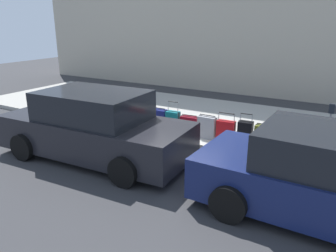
{
  "coord_description": "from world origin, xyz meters",
  "views": [
    {
      "loc": [
        -4.14,
        7.23,
        3.19
      ],
      "look_at": [
        -0.05,
        0.28,
        0.6
      ],
      "focal_mm": 35.27,
      "sensor_mm": 36.0,
      "label": 1
    }
  ],
  "objects_px": {
    "fire_hydrant": "(110,108)",
    "parked_car_navy_0": "(330,179)",
    "suitcase_maroon_5": "(189,125)",
    "suitcase_red_3": "(226,132)",
    "bollard_post": "(96,106)",
    "parked_car_charcoal_1": "(95,127)",
    "suitcase_olive_1": "(265,137)",
    "suitcase_teal_6": "(173,122)",
    "suitcase_black_9": "(132,116)",
    "suitcase_black_2": "(245,133)",
    "parking_meter": "(330,123)",
    "suitcase_olive_8": "(145,118)",
    "suitcase_navy_7": "(159,119)",
    "suitcase_silver_4": "(207,127)",
    "suitcase_navy_0": "(285,141)"
  },
  "relations": [
    {
      "from": "fire_hydrant",
      "to": "parked_car_navy_0",
      "type": "height_order",
      "value": "parked_car_navy_0"
    },
    {
      "from": "suitcase_maroon_5",
      "to": "suitcase_red_3",
      "type": "bearing_deg",
      "value": 174.19
    },
    {
      "from": "bollard_post",
      "to": "parked_car_charcoal_1",
      "type": "height_order",
      "value": "parked_car_charcoal_1"
    },
    {
      "from": "suitcase_red_3",
      "to": "parked_car_navy_0",
      "type": "xyz_separation_m",
      "value": [
        -2.64,
        2.21,
        0.29
      ]
    },
    {
      "from": "suitcase_olive_1",
      "to": "fire_hydrant",
      "type": "bearing_deg",
      "value": 0.88
    },
    {
      "from": "suitcase_teal_6",
      "to": "suitcase_black_9",
      "type": "relative_size",
      "value": 1.58
    },
    {
      "from": "suitcase_black_2",
      "to": "suitcase_teal_6",
      "type": "distance_m",
      "value": 2.1
    },
    {
      "from": "suitcase_black_9",
      "to": "parked_car_charcoal_1",
      "type": "xyz_separation_m",
      "value": [
        -0.63,
        2.31,
        0.37
      ]
    },
    {
      "from": "suitcase_teal_6",
      "to": "bollard_post",
      "type": "height_order",
      "value": "same"
    },
    {
      "from": "parking_meter",
      "to": "parked_car_charcoal_1",
      "type": "xyz_separation_m",
      "value": [
        4.81,
        2.52,
        -0.2
      ]
    },
    {
      "from": "suitcase_olive_8",
      "to": "fire_hydrant",
      "type": "bearing_deg",
      "value": 2.43
    },
    {
      "from": "suitcase_olive_1",
      "to": "suitcase_olive_8",
      "type": "relative_size",
      "value": 0.86
    },
    {
      "from": "suitcase_navy_7",
      "to": "parked_car_navy_0",
      "type": "bearing_deg",
      "value": 154.03
    },
    {
      "from": "suitcase_olive_8",
      "to": "suitcase_teal_6",
      "type": "bearing_deg",
      "value": 177.33
    },
    {
      "from": "suitcase_red_3",
      "to": "suitcase_teal_6",
      "type": "height_order",
      "value": "suitcase_teal_6"
    },
    {
      "from": "parked_car_charcoal_1",
      "to": "fire_hydrant",
      "type": "bearing_deg",
      "value": -57.71
    },
    {
      "from": "suitcase_black_9",
      "to": "suitcase_black_2",
      "type": "bearing_deg",
      "value": 179.96
    },
    {
      "from": "suitcase_black_9",
      "to": "bollard_post",
      "type": "relative_size",
      "value": 0.64
    },
    {
      "from": "suitcase_olive_1",
      "to": "suitcase_silver_4",
      "type": "bearing_deg",
      "value": 2.84
    },
    {
      "from": "suitcase_navy_0",
      "to": "suitcase_teal_6",
      "type": "distance_m",
      "value": 3.1
    },
    {
      "from": "suitcase_red_3",
      "to": "parked_car_navy_0",
      "type": "bearing_deg",
      "value": 140.09
    },
    {
      "from": "suitcase_navy_7",
      "to": "fire_hydrant",
      "type": "distance_m",
      "value": 1.78
    },
    {
      "from": "suitcase_olive_8",
      "to": "parking_meter",
      "type": "relative_size",
      "value": 0.57
    },
    {
      "from": "suitcase_silver_4",
      "to": "suitcase_red_3",
      "type": "bearing_deg",
      "value": 174.13
    },
    {
      "from": "suitcase_navy_7",
      "to": "suitcase_silver_4",
      "type": "bearing_deg",
      "value": 178.17
    },
    {
      "from": "parking_meter",
      "to": "suitcase_silver_4",
      "type": "bearing_deg",
      "value": 4.94
    },
    {
      "from": "suitcase_navy_7",
      "to": "suitcase_black_2",
      "type": "bearing_deg",
      "value": 179.83
    },
    {
      "from": "parking_meter",
      "to": "suitcase_navy_7",
      "type": "bearing_deg",
      "value": 2.58
    },
    {
      "from": "suitcase_navy_0",
      "to": "parked_car_charcoal_1",
      "type": "relative_size",
      "value": 0.2
    },
    {
      "from": "parked_car_navy_0",
      "to": "parking_meter",
      "type": "bearing_deg",
      "value": -83.54
    },
    {
      "from": "suitcase_olive_8",
      "to": "suitcase_black_9",
      "type": "bearing_deg",
      "value": 1.33
    },
    {
      "from": "suitcase_olive_1",
      "to": "fire_hydrant",
      "type": "distance_m",
      "value": 4.87
    },
    {
      "from": "suitcase_olive_1",
      "to": "suitcase_red_3",
      "type": "height_order",
      "value": "suitcase_red_3"
    },
    {
      "from": "suitcase_black_2",
      "to": "suitcase_silver_4",
      "type": "relative_size",
      "value": 1.26
    },
    {
      "from": "suitcase_black_2",
      "to": "fire_hydrant",
      "type": "distance_m",
      "value": 4.37
    },
    {
      "from": "suitcase_olive_8",
      "to": "suitcase_red_3",
      "type": "bearing_deg",
      "value": 177.52
    },
    {
      "from": "suitcase_black_2",
      "to": "parked_car_navy_0",
      "type": "xyz_separation_m",
      "value": [
        -2.16,
        2.31,
        0.27
      ]
    },
    {
      "from": "suitcase_olive_1",
      "to": "suitcase_maroon_5",
      "type": "relative_size",
      "value": 1.11
    },
    {
      "from": "suitcase_navy_7",
      "to": "suitcase_maroon_5",
      "type": "bearing_deg",
      "value": -179.62
    },
    {
      "from": "suitcase_red_3",
      "to": "bollard_post",
      "type": "height_order",
      "value": "bollard_post"
    },
    {
      "from": "suitcase_red_3",
      "to": "suitcase_silver_4",
      "type": "xyz_separation_m",
      "value": [
        0.55,
        -0.06,
        0.01
      ]
    },
    {
      "from": "bollard_post",
      "to": "parked_car_charcoal_1",
      "type": "xyz_separation_m",
      "value": [
        -1.92,
        2.12,
        0.18
      ]
    },
    {
      "from": "suitcase_navy_0",
      "to": "suitcase_black_9",
      "type": "bearing_deg",
      "value": -1.26
    },
    {
      "from": "suitcase_navy_0",
      "to": "bollard_post",
      "type": "relative_size",
      "value": 1.07
    },
    {
      "from": "suitcase_teal_6",
      "to": "suitcase_olive_8",
      "type": "distance_m",
      "value": 0.99
    },
    {
      "from": "suitcase_silver_4",
      "to": "parked_car_charcoal_1",
      "type": "height_order",
      "value": "parked_car_charcoal_1"
    },
    {
      "from": "fire_hydrant",
      "to": "parked_car_navy_0",
      "type": "distance_m",
      "value": 6.91
    },
    {
      "from": "suitcase_silver_4",
      "to": "parked_car_navy_0",
      "type": "bearing_deg",
      "value": 144.64
    },
    {
      "from": "fire_hydrant",
      "to": "suitcase_navy_0",
      "type": "bearing_deg",
      "value": 179.39
    },
    {
      "from": "suitcase_black_2",
      "to": "bollard_post",
      "type": "bearing_deg",
      "value": 2.25
    }
  ]
}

